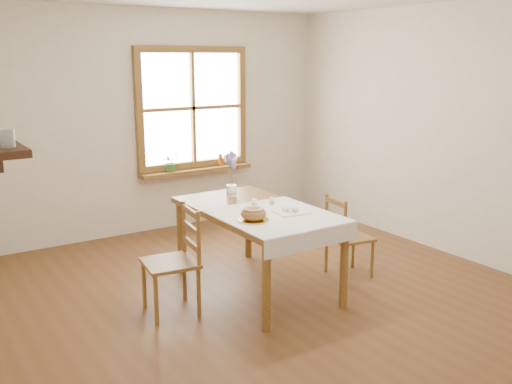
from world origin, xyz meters
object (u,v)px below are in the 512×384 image
Objects in this scene: chair_right at (350,236)px; chair_left at (170,261)px; flower_vase at (231,191)px; bread_plate at (254,220)px; dining_table at (256,218)px.

chair_left is at bearing 91.99° from chair_right.
flower_vase is at bearing 59.30° from chair_right.
chair_right is (1.78, -0.19, -0.05)m from chair_left.
chair_left is 0.76m from bread_plate.
bread_plate is at bearing 70.77° from chair_left.
chair_left reaches higher than dining_table.
chair_right is 3.22× the size of bread_plate.
chair_left is at bearing -149.85° from flower_vase.
flower_vase is at bearing 127.43° from chair_left.
bread_plate is (0.61, -0.30, 0.32)m from chair_left.
flower_vase is (0.90, 0.52, 0.36)m from chair_left.
flower_vase reaches higher than bread_plate.
chair_left is 3.62× the size of bread_plate.
chair_left reaches higher than chair_right.
bread_plate is (-1.17, -0.12, 0.37)m from chair_right.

